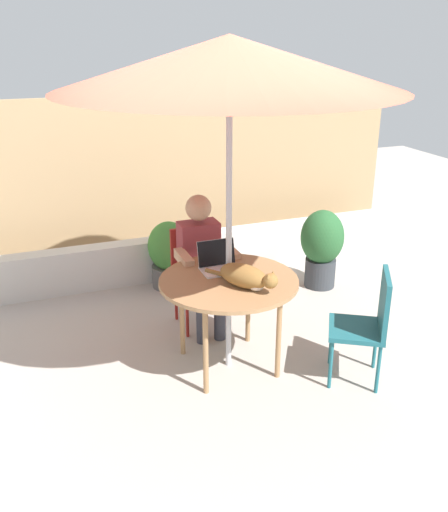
# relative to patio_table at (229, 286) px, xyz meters

# --- Properties ---
(ground_plane) EXTENTS (14.00, 14.00, 0.00)m
(ground_plane) POSITION_rel_patio_table_xyz_m (0.00, 0.00, -0.69)
(ground_plane) COLOR #ADA399
(fence_back) EXTENTS (5.98, 0.08, 1.85)m
(fence_back) POSITION_rel_patio_table_xyz_m (0.00, 2.47, 0.24)
(fence_back) COLOR tan
(fence_back) RESTS_ON ground
(planter_wall_low) EXTENTS (5.38, 0.20, 0.45)m
(planter_wall_low) POSITION_rel_patio_table_xyz_m (0.00, 1.84, -0.46)
(planter_wall_low) COLOR beige
(planter_wall_low) RESTS_ON ground
(patio_table) EXTENTS (1.05, 1.05, 0.75)m
(patio_table) POSITION_rel_patio_table_xyz_m (0.00, 0.00, 0.00)
(patio_table) COLOR #9E754C
(patio_table) RESTS_ON ground
(patio_umbrella) EXTENTS (2.34, 2.34, 2.47)m
(patio_umbrella) POSITION_rel_patio_table_xyz_m (0.00, 0.00, 1.60)
(patio_umbrella) COLOR #B7B7BC
(patio_umbrella) RESTS_ON ground
(chair_occupied) EXTENTS (0.40, 0.40, 0.88)m
(chair_occupied) POSITION_rel_patio_table_xyz_m (0.00, 0.79, -0.18)
(chair_occupied) COLOR maroon
(chair_occupied) RESTS_ON ground
(chair_empty) EXTENTS (0.55, 0.55, 0.88)m
(chair_empty) POSITION_rel_patio_table_xyz_m (0.90, -0.55, -0.18)
(chair_empty) COLOR #1E606B
(chair_empty) RESTS_ON ground
(person_seated) EXTENTS (0.48, 0.48, 1.22)m
(person_seated) POSITION_rel_patio_table_xyz_m (0.00, 0.64, -0.01)
(person_seated) COLOR maroon
(person_seated) RESTS_ON ground
(laptop) EXTENTS (0.30, 0.25, 0.21)m
(laptop) POSITION_rel_patio_table_xyz_m (0.00, 0.22, 0.12)
(laptop) COLOR silver
(laptop) RESTS_ON patio_table
(cat) EXTENTS (0.38, 0.58, 0.17)m
(cat) POSITION_rel_patio_table_xyz_m (0.07, -0.18, 0.14)
(cat) COLOR olive
(cat) RESTS_ON patio_table
(potted_plant_near_fence) EXTENTS (0.44, 0.44, 0.82)m
(potted_plant_near_fence) POSITION_rel_patio_table_xyz_m (1.43, 1.06, -0.23)
(potted_plant_near_fence) COLOR #33383D
(potted_plant_near_fence) RESTS_ON ground
(potted_plant_by_chair) EXTENTS (0.43, 0.43, 0.70)m
(potted_plant_by_chair) POSITION_rel_patio_table_xyz_m (-0.02, 1.61, -0.33)
(potted_plant_by_chair) COLOR #595654
(potted_plant_by_chair) RESTS_ON ground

